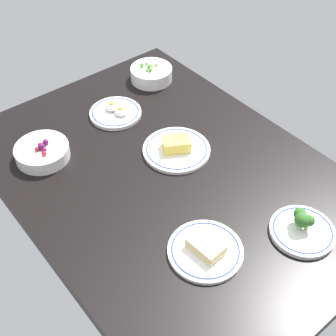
{
  "coord_description": "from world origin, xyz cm",
  "views": [
    {
      "loc": [
        77.44,
        -63.17,
        103.9
      ],
      "look_at": [
        0.0,
        0.0,
        6.0
      ],
      "focal_mm": 48.65,
      "sensor_mm": 36.0,
      "label": 1
    }
  ],
  "objects": [
    {
      "name": "dining_table",
      "position": [
        0.0,
        0.0,
        2.0
      ],
      "size": [
        123.81,
        88.58,
        4.0
      ],
      "primitive_type": "cube",
      "color": "black",
      "rests_on": "ground"
    },
    {
      "name": "plate_eggs",
      "position": [
        -34.45,
        4.07,
        5.16
      ],
      "size": [
        18.41,
        18.41,
        4.81
      ],
      "color": "white",
      "rests_on": "dining_table"
    },
    {
      "name": "plate_broccoli",
      "position": [
        41.09,
        13.66,
        5.74
      ],
      "size": [
        17.85,
        17.85,
        7.18
      ],
      "color": "white",
      "rests_on": "dining_table"
    },
    {
      "name": "bowl_berries",
      "position": [
        -30.77,
        -26.62,
        6.49
      ],
      "size": [
        17.35,
        17.35,
        6.35
      ],
      "color": "white",
      "rests_on": "dining_table"
    },
    {
      "name": "plate_cheese",
      "position": [
        -5.91,
        8.39,
        5.26
      ],
      "size": [
        22.03,
        22.03,
        5.14
      ],
      "color": "white",
      "rests_on": "dining_table"
    },
    {
      "name": "bowl_peas",
      "position": [
        -44.07,
        27.57,
        6.89
      ],
      "size": [
        16.24,
        16.24,
        6.57
      ],
      "color": "white",
      "rests_on": "dining_table"
    },
    {
      "name": "plate_sandwich",
      "position": [
        29.23,
        -11.14,
        5.16
      ],
      "size": [
        20.11,
        20.11,
        4.28
      ],
      "color": "white",
      "rests_on": "dining_table"
    }
  ]
}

